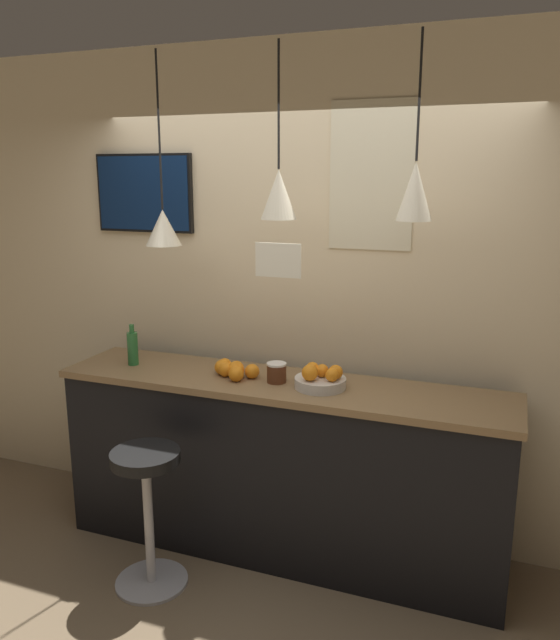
{
  "coord_description": "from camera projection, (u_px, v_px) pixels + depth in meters",
  "views": [
    {
      "loc": [
        1.16,
        -2.5,
        2.15
      ],
      "look_at": [
        0.0,
        0.57,
        1.39
      ],
      "focal_mm": 35.0,
      "sensor_mm": 36.0,
      "label": 1
    }
  ],
  "objects": [
    {
      "name": "ground_plane",
      "position": [
        240.0,
        609.0,
        3.17
      ],
      "size": [
        14.0,
        14.0,
        0.0
      ],
      "primitive_type": "plane",
      "color": "#756047"
    },
    {
      "name": "back_wall",
      "position": [
        303.0,
        296.0,
        3.71
      ],
      "size": [
        8.0,
        0.06,
        2.9
      ],
      "color": "beige",
      "rests_on": "ground_plane"
    },
    {
      "name": "service_counter",
      "position": [
        280.0,
        467.0,
        3.57
      ],
      "size": [
        2.56,
        0.56,
        1.04
      ],
      "color": "black",
      "rests_on": "ground_plane"
    },
    {
      "name": "bar_stool",
      "position": [
        147.0,
        495.0,
        3.25
      ],
      "size": [
        0.39,
        0.39,
        0.77
      ],
      "color": "#B7B7BC",
      "rests_on": "ground_plane"
    },
    {
      "name": "fruit_bowl",
      "position": [
        321.0,
        379.0,
        3.33
      ],
      "size": [
        0.28,
        0.28,
        0.14
      ],
      "color": "beige",
      "rests_on": "service_counter"
    },
    {
      "name": "orange_pile",
      "position": [
        234.0,
        369.0,
        3.53
      ],
      "size": [
        0.28,
        0.21,
        0.09
      ],
      "color": "orange",
      "rests_on": "service_counter"
    },
    {
      "name": "juice_bottle",
      "position": [
        133.0,
        348.0,
        3.73
      ],
      "size": [
        0.06,
        0.06,
        0.25
      ],
      "color": "#286B33",
      "rests_on": "service_counter"
    },
    {
      "name": "spread_jar",
      "position": [
        277.0,
        373.0,
        3.43
      ],
      "size": [
        0.11,
        0.11,
        0.11
      ],
      "color": "#562D19",
      "rests_on": "service_counter"
    },
    {
      "name": "pendant_lamp_left",
      "position": [
        163.0,
        226.0,
        3.48
      ],
      "size": [
        0.2,
        0.2,
        1.04
      ],
      "color": "black"
    },
    {
      "name": "pendant_lamp_middle",
      "position": [
        279.0,
        194.0,
        3.2
      ],
      "size": [
        0.19,
        0.19,
        0.87
      ],
      "color": "black"
    },
    {
      "name": "pendant_lamp_right",
      "position": [
        415.0,
        191.0,
        2.96
      ],
      "size": [
        0.17,
        0.17,
        0.87
      ],
      "color": "black"
    },
    {
      "name": "mounted_tv",
      "position": [
        144.0,
        193.0,
        3.88
      ],
      "size": [
        0.67,
        0.04,
        0.48
      ],
      "color": "black"
    },
    {
      "name": "hanging_menu_board",
      "position": [
        278.0,
        260.0,
        3.09
      ],
      "size": [
        0.24,
        0.01,
        0.17
      ],
      "color": "white"
    },
    {
      "name": "wall_poster",
      "position": [
        371.0,
        176.0,
        3.38
      ],
      "size": [
        0.46,
        0.01,
        0.8
      ],
      "color": "beige"
    }
  ]
}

